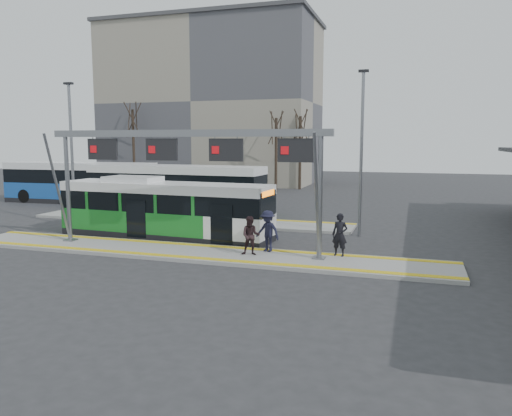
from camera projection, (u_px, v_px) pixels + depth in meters
The scene contains 18 objects.
ground at pixel (192, 254), 21.60m from camera, with size 120.00×120.00×0.00m, color #2D2D30.
platform_main at pixel (192, 253), 21.59m from camera, with size 22.00×3.00×0.15m, color gray.
platform_second at pixel (188, 220), 30.35m from camera, with size 20.00×3.00×0.15m, color gray.
tactile_main at pixel (192, 251), 21.58m from camera, with size 22.00×2.65×0.02m.
tactile_second at pixel (196, 216), 31.42m from camera, with size 20.00×0.35×0.02m.
gantry at pixel (185, 154), 21.36m from camera, with size 13.00×1.68×5.20m.
apartment_block at pixel (212, 103), 58.56m from camera, with size 24.50×12.50×18.40m.
hero_bus at pixel (164, 210), 25.25m from camera, with size 11.24×3.00×3.06m.
bg_bus_green at pixel (175, 189), 34.56m from camera, with size 12.81×3.29×3.17m.
bg_bus_blue at pixel (80, 183), 39.31m from camera, with size 12.24×3.22×3.17m.
passenger_a at pixel (340, 235), 20.55m from camera, with size 0.65×0.43×1.78m, color black.
passenger_b at pixel (251, 236), 20.72m from camera, with size 0.79×0.62×1.63m, color black.
passenger_c at pixel (268, 231), 21.39m from camera, with size 1.15×0.66×1.78m, color black.
tree_left at pixel (276, 128), 48.60m from camera, with size 1.40×1.40×7.99m.
tree_mid at pixel (300, 127), 49.32m from camera, with size 1.40×1.40×8.21m.
tree_far at pixel (133, 120), 53.70m from camera, with size 1.40×1.40×9.26m.
lamp_west at pixel (72, 152), 27.91m from camera, with size 0.50×0.25×8.06m.
lamp_east at pixel (361, 150), 25.06m from camera, with size 0.50×0.25×8.35m.
Camera 1 is at (9.08, -19.28, 4.91)m, focal length 35.00 mm.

